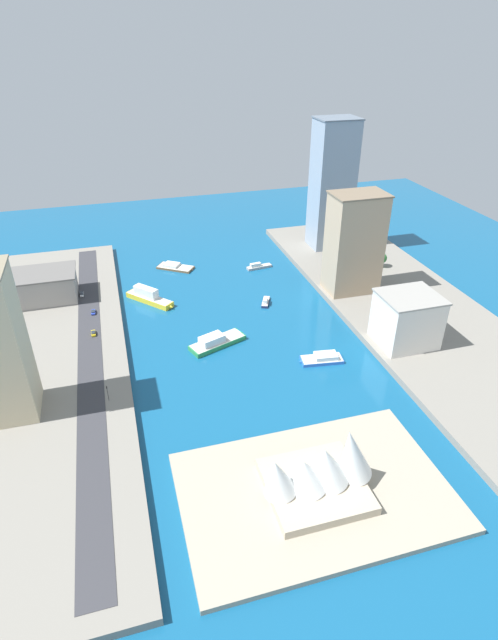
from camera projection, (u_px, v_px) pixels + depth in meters
ground_plane at (240, 335)px, 230.08m from camera, size 440.00×440.00×0.00m
quay_west at (406, 307)px, 249.87m from camera, size 70.00×240.00×2.97m
quay_east at (41, 362)px, 208.77m from camera, size 70.00×240.00×2.97m
peninsula_point at (314, 491)px, 151.50m from camera, size 80.90×52.88×2.00m
road_strip at (90, 352)px, 212.75m from camera, size 9.94×228.00×0.15m
barge_flat_brown at (175, 267)px, 292.15m from camera, size 22.00×18.91×2.76m
yacht_sleek_gray at (258, 266)px, 292.20m from camera, size 16.11×5.69×3.49m
patrol_launch_navy at (266, 301)px, 255.18m from camera, size 7.55×11.99×3.50m
ferry_yellow_fast at (149, 297)px, 256.16m from camera, size 22.58×25.25×7.60m
catamaran_blue at (323, 358)px, 211.29m from camera, size 19.12×9.49×3.47m
ferry_green_doubledeck at (216, 342)px, 221.43m from camera, size 27.16×16.96×5.53m
hotel_broad_white at (407, 319)px, 213.81m from camera, size 24.55×22.05×22.77m
office_block_beige at (0, 345)px, 166.58m from camera, size 15.96×19.87×55.73m
tower_tall_glass at (332, 185)px, 296.93m from camera, size 23.97×19.56×75.70m
carpark_squat_concrete at (33, 287)px, 249.37m from camera, size 42.71×23.48×14.34m
apartment_midrise_tan at (354, 243)px, 250.51m from camera, size 26.75×18.57×50.97m
taxi_yellow_cab at (93, 333)px, 224.01m from camera, size 1.96×4.90×1.41m
hatchback_blue at (93, 312)px, 240.47m from camera, size 1.99×4.82×1.42m
van_white at (82, 294)px, 256.28m from camera, size 1.94×5.11×1.65m
traffic_light_waterfront at (107, 391)px, 183.01m from camera, size 0.36×0.36×6.50m
opera_landmark at (319, 471)px, 147.32m from camera, size 35.91×27.81×21.91m
park_tree_cluster at (377, 261)px, 280.46m from camera, size 18.17×14.26×9.11m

